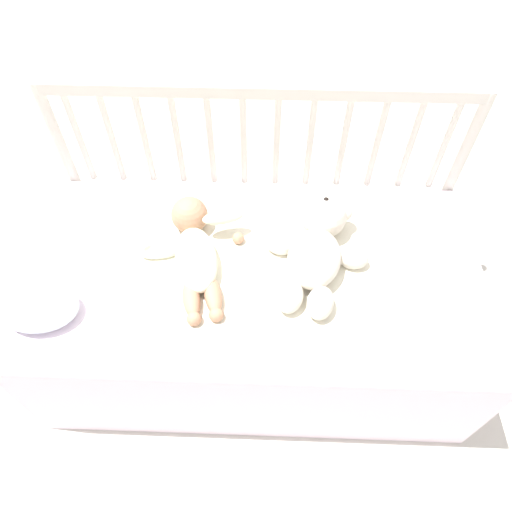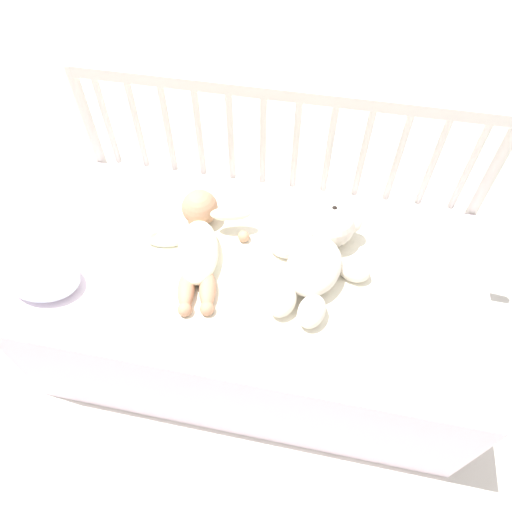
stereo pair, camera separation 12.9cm
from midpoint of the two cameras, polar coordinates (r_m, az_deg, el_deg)
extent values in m
plane|color=silver|center=(1.70, -2.20, -10.28)|extent=(12.00, 12.00, 0.00)
cube|color=silver|center=(1.52, -2.45, -6.54)|extent=(1.33, 0.70, 0.43)
cylinder|color=beige|center=(1.77, -23.48, 8.19)|extent=(0.04, 0.04, 0.79)
cylinder|color=beige|center=(1.70, 20.67, 7.30)|extent=(0.04, 0.04, 0.79)
cube|color=beige|center=(1.38, -2.27, 19.76)|extent=(1.30, 0.03, 0.04)
cylinder|color=beige|center=(1.63, -23.39, 13.18)|extent=(0.02, 0.02, 0.33)
cylinder|color=beige|center=(1.58, -19.85, 13.41)|extent=(0.02, 0.02, 0.33)
cylinder|color=beige|center=(1.55, -16.12, 13.61)|extent=(0.02, 0.02, 0.33)
cylinder|color=beige|center=(1.52, -12.24, 13.75)|extent=(0.02, 0.02, 0.33)
cylinder|color=beige|center=(1.50, -8.23, 13.83)|extent=(0.02, 0.02, 0.33)
cylinder|color=beige|center=(1.49, -4.12, 13.84)|extent=(0.02, 0.02, 0.33)
cylinder|color=beige|center=(1.48, 0.04, 13.79)|extent=(0.02, 0.02, 0.33)
cylinder|color=beige|center=(1.48, 4.22, 13.67)|extent=(0.02, 0.02, 0.33)
cylinder|color=beige|center=(1.49, 8.37, 13.47)|extent=(0.02, 0.02, 0.33)
cylinder|color=beige|center=(1.51, 12.44, 13.22)|extent=(0.02, 0.02, 0.33)
cylinder|color=beige|center=(1.53, 16.40, 12.91)|extent=(0.02, 0.02, 0.33)
cylinder|color=beige|center=(1.56, 20.21, 12.55)|extent=(0.02, 0.02, 0.33)
cube|color=silver|center=(1.34, -3.21, -1.58)|extent=(0.87, 0.54, 0.01)
ellipsoid|color=silver|center=(1.30, 4.47, -0.38)|extent=(0.19, 0.23, 0.11)
sphere|color=silver|center=(1.39, 5.79, 4.90)|extent=(0.14, 0.14, 0.14)
sphere|color=tan|center=(1.36, 5.92, 6.02)|extent=(0.06, 0.06, 0.06)
sphere|color=black|center=(1.34, 6.01, 6.75)|extent=(0.02, 0.02, 0.02)
sphere|color=silver|center=(1.41, 3.71, 6.15)|extent=(0.06, 0.06, 0.06)
sphere|color=silver|center=(1.40, 8.28, 5.28)|extent=(0.06, 0.06, 0.06)
ellipsoid|color=silver|center=(1.36, 0.34, 1.38)|extent=(0.10, 0.08, 0.07)
ellipsoid|color=silver|center=(1.34, 9.30, -0.39)|extent=(0.10, 0.08, 0.07)
ellipsoid|color=silver|center=(1.24, 1.31, -5.28)|extent=(0.09, 0.11, 0.07)
ellipsoid|color=silver|center=(1.24, 5.08, -6.07)|extent=(0.09, 0.11, 0.07)
ellipsoid|color=#EAEACC|center=(1.33, -10.25, -0.42)|extent=(0.17, 0.26, 0.08)
sphere|color=tan|center=(1.43, -10.90, 4.92)|extent=(0.11, 0.11, 0.11)
ellipsoid|color=#EAEACC|center=(1.39, -14.28, 0.37)|extent=(0.13, 0.07, 0.04)
ellipsoid|color=#EAEACC|center=(1.38, -6.87, 4.66)|extent=(0.13, 0.07, 0.04)
sphere|color=tan|center=(1.40, -15.78, 0.33)|extent=(0.04, 0.04, 0.04)
sphere|color=tan|center=(1.39, -4.91, 2.05)|extent=(0.04, 0.04, 0.04)
ellipsoid|color=tan|center=(1.28, -10.98, -5.49)|extent=(0.08, 0.13, 0.05)
ellipsoid|color=tan|center=(1.27, -8.32, -5.09)|extent=(0.08, 0.13, 0.05)
sphere|color=tan|center=(1.24, -10.74, -7.93)|extent=(0.04, 0.04, 0.04)
sphere|color=tan|center=(1.24, -8.00, -7.52)|extent=(0.04, 0.04, 0.04)
ellipsoid|color=silver|center=(1.39, -27.87, -5.97)|extent=(0.21, 0.15, 0.06)
camera|label=1|loc=(0.06, -92.87, -3.68)|focal=32.00mm
camera|label=2|loc=(0.06, 87.13, 3.68)|focal=32.00mm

